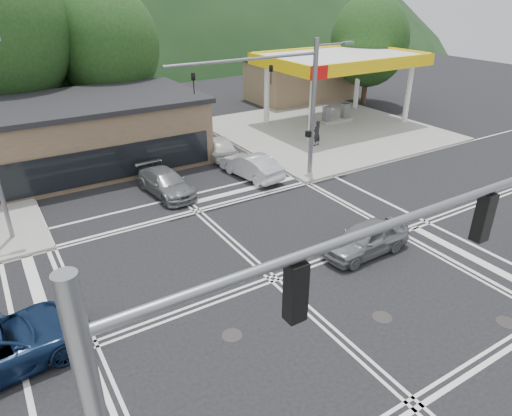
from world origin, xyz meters
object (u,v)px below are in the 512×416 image
car_grey_center (366,238)px  pedestrian (317,133)px  car_queue_b (218,146)px  car_northbound (166,183)px  car_queue_a (251,166)px

car_grey_center → pedestrian: size_ratio=2.31×
pedestrian → car_grey_center: bearing=46.7°
car_grey_center → car_queue_b: bearing=177.4°
car_grey_center → car_northbound: (-5.04, 10.50, -0.05)m
car_grey_center → car_queue_b: size_ratio=0.96×
car_grey_center → pedestrian: pedestrian is taller
car_northbound → pedestrian: pedestrian is taller
car_northbound → pedestrian: size_ratio=2.54×
car_grey_center → pedestrian: 14.39m
car_grey_center → car_queue_b: (0.32, 14.45, 0.03)m
car_northbound → car_grey_center: bearing=-69.6°
car_queue_a → pedestrian: (6.91, 2.34, 0.32)m
car_northbound → pedestrian: (12.25, 1.95, 0.39)m
car_queue_a → car_queue_b: 4.34m
car_queue_a → car_queue_b: (0.02, 4.34, 0.01)m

